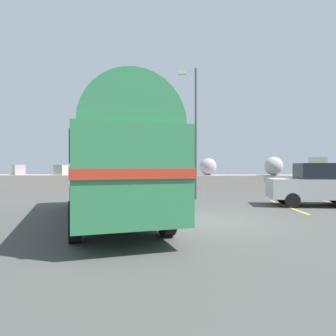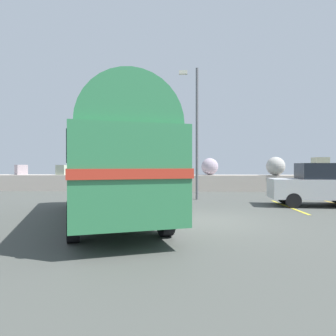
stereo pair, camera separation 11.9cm
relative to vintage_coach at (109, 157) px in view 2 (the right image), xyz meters
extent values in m
cube|color=#474A46|center=(2.99, -0.08, -2.04)|extent=(32.00, 26.00, 0.02)
cube|color=#B1A69B|center=(2.99, 11.72, -1.50)|extent=(31.36, 1.80, 1.10)
cube|color=#B19EA5|center=(-9.13, 11.86, -0.59)|extent=(0.96, 0.96, 0.72)
cube|color=#AAB49B|center=(-5.89, 11.36, -0.60)|extent=(0.88, 0.87, 0.71)
cube|color=#BEAC93|center=(-1.99, 12.14, -0.56)|extent=(1.15, 1.15, 0.78)
cube|color=beige|center=(1.06, 11.34, -0.39)|extent=(1.42, 1.47, 1.13)
sphere|color=#AC9BAB|center=(4.41, 11.83, -0.36)|extent=(1.19, 1.19, 1.19)
sphere|color=#ADABA4|center=(8.80, 11.22, -0.32)|extent=(1.25, 1.25, 1.25)
cube|color=#ADAD8E|center=(12.05, 11.83, -0.33)|extent=(1.04, 1.34, 1.23)
cube|color=yellow|center=(6.87, 3.42, -2.03)|extent=(0.12, 4.40, 0.01)
cylinder|color=black|center=(-1.89, 2.10, -1.55)|extent=(0.58, 1.00, 0.96)
cylinder|color=black|center=(0.20, 2.82, -1.55)|extent=(0.58, 1.00, 0.96)
cylinder|color=black|center=(-0.20, -2.83, -1.55)|extent=(0.58, 1.00, 0.96)
cylinder|color=black|center=(1.89, -2.11, -1.55)|extent=(0.58, 1.00, 0.96)
cube|color=#307B4B|center=(0.00, 0.00, -0.48)|extent=(5.00, 8.72, 2.10)
cylinder|color=#307B4B|center=(0.00, 0.00, 0.57)|extent=(4.70, 8.34, 2.20)
cube|color=#B73221|center=(0.00, 0.00, -0.42)|extent=(5.08, 8.82, 0.20)
cube|color=black|center=(0.00, 0.00, 0.10)|extent=(4.93, 8.42, 0.64)
cube|color=silver|center=(-1.39, 4.03, -1.35)|extent=(2.21, 0.89, 0.28)
cylinder|color=black|center=(6.95, 2.99, -1.72)|extent=(0.64, 0.26, 0.62)
cylinder|color=black|center=(7.11, 4.52, -1.72)|extent=(0.64, 0.26, 0.62)
cube|color=#BDBDC1|center=(8.30, 3.63, -1.27)|extent=(4.25, 2.11, 0.84)
cube|color=black|center=(8.54, 3.60, -0.51)|extent=(2.35, 1.77, 0.68)
cylinder|color=#5B5B60|center=(3.17, 6.05, 1.35)|extent=(0.14, 0.14, 6.79)
cube|color=beige|center=(2.46, 6.46, 4.64)|extent=(0.44, 0.24, 0.18)
camera|label=1|loc=(2.12, -9.76, -0.26)|focal=32.70mm
camera|label=2|loc=(2.23, -9.76, -0.26)|focal=32.70mm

